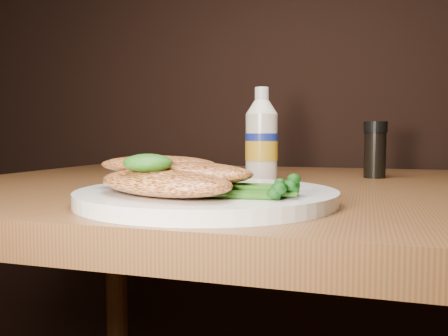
% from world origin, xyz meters
% --- Properties ---
extents(plate, '(0.30, 0.30, 0.02)m').
position_xyz_m(plate, '(-0.08, 0.81, 0.76)').
color(plate, white).
rests_on(plate, dining_table).
extents(chicken_front, '(0.19, 0.15, 0.03)m').
position_xyz_m(chicken_front, '(-0.11, 0.74, 0.78)').
color(chicken_front, '#DE7F46').
rests_on(chicken_front, plate).
extents(chicken_mid, '(0.17, 0.11, 0.02)m').
position_xyz_m(chicken_mid, '(-0.10, 0.78, 0.79)').
color(chicken_mid, '#DE7F46').
rests_on(chicken_mid, plate).
extents(chicken_back, '(0.14, 0.08, 0.02)m').
position_xyz_m(chicken_back, '(-0.14, 0.80, 0.79)').
color(chicken_back, '#DE7F46').
rests_on(chicken_back, plate).
extents(pesto_front, '(0.06, 0.05, 0.02)m').
position_xyz_m(pesto_front, '(-0.12, 0.73, 0.80)').
color(pesto_front, black).
rests_on(pesto_front, chicken_front).
extents(broccolini_bundle, '(0.16, 0.14, 0.02)m').
position_xyz_m(broccolini_bundle, '(-0.03, 0.77, 0.78)').
color(broccolini_bundle, '#214F11').
rests_on(broccolini_bundle, plate).
extents(mayo_bottle, '(0.07, 0.07, 0.16)m').
position_xyz_m(mayo_bottle, '(-0.08, 1.09, 0.83)').
color(mayo_bottle, beige).
rests_on(mayo_bottle, dining_table).
extents(pepper_grinder, '(0.05, 0.05, 0.10)m').
position_xyz_m(pepper_grinder, '(0.11, 1.19, 0.80)').
color(pepper_grinder, black).
rests_on(pepper_grinder, dining_table).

